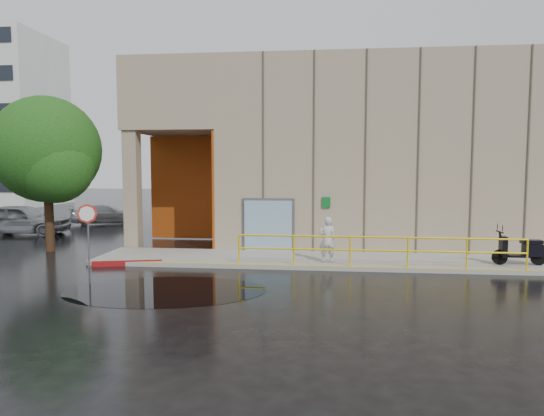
{
  "coord_description": "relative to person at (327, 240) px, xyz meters",
  "views": [
    {
      "loc": [
        2.4,
        -13.19,
        3.52
      ],
      "look_at": [
        0.67,
        3.0,
        2.11
      ],
      "focal_mm": 32.0,
      "sensor_mm": 36.0,
      "label": 1
    }
  ],
  "objects": [
    {
      "name": "guardrail",
      "position": [
        1.71,
        -0.59,
        -0.28
      ],
      "size": [
        9.56,
        0.06,
        1.03
      ],
      "color": "yellow",
      "rests_on": "sidewalk"
    },
    {
      "name": "puddle",
      "position": [
        -4.58,
        -3.86,
        -0.95
      ],
      "size": [
        6.17,
        4.29,
        0.01
      ],
      "primitive_type": "cube",
      "rotation": [
        0.0,
        0.0,
        0.14
      ],
      "color": "black",
      "rests_on": "ground"
    },
    {
      "name": "car_c",
      "position": [
        -13.43,
        11.24,
        -0.36
      ],
      "size": [
        4.37,
        3.43,
        1.18
      ],
      "primitive_type": "imported",
      "rotation": [
        0.0,
        0.0,
        2.08
      ],
      "color": "#A2A4A9",
      "rests_on": "ground"
    },
    {
      "name": "ground",
      "position": [
        -2.54,
        -3.74,
        -0.96
      ],
      "size": [
        120.0,
        120.0,
        0.0
      ],
      "primitive_type": "plane",
      "color": "black",
      "rests_on": "ground"
    },
    {
      "name": "red_curb",
      "position": [
        -7.05,
        -0.64,
        -0.87
      ],
      "size": [
        2.37,
        0.74,
        0.18
      ],
      "primitive_type": "cube",
      "rotation": [
        0.0,
        0.0,
        0.24
      ],
      "color": "maroon",
      "rests_on": "ground"
    },
    {
      "name": "building",
      "position": [
        2.56,
        7.25,
        3.25
      ],
      "size": [
        20.0,
        10.17,
        8.0
      ],
      "color": "tan",
      "rests_on": "ground"
    },
    {
      "name": "sidewalk",
      "position": [
        1.46,
        0.76,
        -0.88
      ],
      "size": [
        20.0,
        3.0,
        0.15
      ],
      "primitive_type": "cube",
      "color": "gray",
      "rests_on": "ground"
    },
    {
      "name": "car_a",
      "position": [
        -15.57,
        6.34,
        -0.16
      ],
      "size": [
        4.8,
        2.22,
        1.59
      ],
      "primitive_type": "imported",
      "rotation": [
        0.0,
        0.0,
        1.64
      ],
      "color": "#ACAEB3",
      "rests_on": "ground"
    },
    {
      "name": "person",
      "position": [
        0.0,
        0.0,
        0.0
      ],
      "size": [
        0.61,
        0.41,
        1.61
      ],
      "primitive_type": "imported",
      "rotation": [
        0.0,
        0.0,
        3.19
      ],
      "color": "silver",
      "rests_on": "sidewalk"
    },
    {
      "name": "scooter",
      "position": [
        6.56,
        0.25,
        -0.01
      ],
      "size": [
        1.82,
        0.64,
        1.39
      ],
      "rotation": [
        0.0,
        0.0,
        0.03
      ],
      "color": "black",
      "rests_on": "sidewalk"
    },
    {
      "name": "tree_near",
      "position": [
        -11.29,
        1.8,
        3.07
      ],
      "size": [
        4.33,
        4.33,
        6.37
      ],
      "rotation": [
        0.0,
        0.0,
        -0.07
      ],
      "color": "black",
      "rests_on": "ground"
    },
    {
      "name": "stop_sign",
      "position": [
        -8.23,
        -1.12,
        0.7
      ],
      "size": [
        0.61,
        0.36,
        2.23
      ],
      "rotation": [
        0.0,
        0.0,
        0.11
      ],
      "color": "slate",
      "rests_on": "ground"
    }
  ]
}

